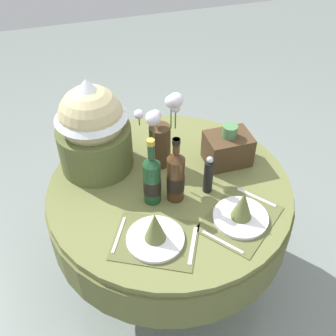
{
  "coord_description": "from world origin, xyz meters",
  "views": [
    {
      "loc": [
        -0.4,
        -1.31,
        2.1
      ],
      "look_at": [
        0.0,
        0.03,
        0.85
      ],
      "focal_mm": 43.26,
      "sensor_mm": 36.0,
      "label": 1
    }
  ],
  "objects_px": {
    "dining_table": "(170,206)",
    "place_setting_right": "(241,212)",
    "flower_vase": "(161,134)",
    "pepper_mill": "(208,175)",
    "woven_basket_side_right": "(228,148)",
    "wine_bottle_centre": "(176,176)",
    "gift_tub_back_left": "(92,123)",
    "wine_bottle_left": "(152,179)",
    "place_setting_left": "(155,233)"
  },
  "relations": [
    {
      "from": "place_setting_right",
      "to": "wine_bottle_left",
      "type": "distance_m",
      "value": 0.41
    },
    {
      "from": "flower_vase",
      "to": "pepper_mill",
      "type": "distance_m",
      "value": 0.3
    },
    {
      "from": "wine_bottle_centre",
      "to": "pepper_mill",
      "type": "bearing_deg",
      "value": 0.23
    },
    {
      "from": "dining_table",
      "to": "place_setting_right",
      "type": "bearing_deg",
      "value": -52.09
    },
    {
      "from": "place_setting_left",
      "to": "wine_bottle_centre",
      "type": "relative_size",
      "value": 1.26
    },
    {
      "from": "place_setting_right",
      "to": "pepper_mill",
      "type": "xyz_separation_m",
      "value": [
        -0.07,
        0.21,
        0.05
      ]
    },
    {
      "from": "place_setting_right",
      "to": "woven_basket_side_right",
      "type": "xyz_separation_m",
      "value": [
        0.09,
        0.38,
        0.04
      ]
    },
    {
      "from": "dining_table",
      "to": "place_setting_left",
      "type": "height_order",
      "value": "place_setting_left"
    },
    {
      "from": "dining_table",
      "to": "pepper_mill",
      "type": "distance_m",
      "value": 0.3
    },
    {
      "from": "dining_table",
      "to": "gift_tub_back_left",
      "type": "xyz_separation_m",
      "value": [
        -0.3,
        0.24,
        0.4
      ]
    },
    {
      "from": "dining_table",
      "to": "woven_basket_side_right",
      "type": "bearing_deg",
      "value": 14.31
    },
    {
      "from": "woven_basket_side_right",
      "to": "wine_bottle_centre",
      "type": "bearing_deg",
      "value": -152.21
    },
    {
      "from": "gift_tub_back_left",
      "to": "woven_basket_side_right",
      "type": "distance_m",
      "value": 0.66
    },
    {
      "from": "wine_bottle_centre",
      "to": "pepper_mill",
      "type": "distance_m",
      "value": 0.16
    },
    {
      "from": "wine_bottle_centre",
      "to": "woven_basket_side_right",
      "type": "height_order",
      "value": "wine_bottle_centre"
    },
    {
      "from": "wine_bottle_centre",
      "to": "pepper_mill",
      "type": "height_order",
      "value": "wine_bottle_centre"
    },
    {
      "from": "woven_basket_side_right",
      "to": "gift_tub_back_left",
      "type": "bearing_deg",
      "value": 165.42
    },
    {
      "from": "dining_table",
      "to": "wine_bottle_centre",
      "type": "relative_size",
      "value": 3.5
    },
    {
      "from": "place_setting_right",
      "to": "pepper_mill",
      "type": "height_order",
      "value": "pepper_mill"
    },
    {
      "from": "place_setting_right",
      "to": "wine_bottle_left",
      "type": "height_order",
      "value": "wine_bottle_left"
    },
    {
      "from": "place_setting_left",
      "to": "wine_bottle_centre",
      "type": "bearing_deg",
      "value": 53.99
    },
    {
      "from": "pepper_mill",
      "to": "dining_table",
      "type": "bearing_deg",
      "value": 150.95
    },
    {
      "from": "place_setting_left",
      "to": "place_setting_right",
      "type": "bearing_deg",
      "value": 0.81
    },
    {
      "from": "dining_table",
      "to": "gift_tub_back_left",
      "type": "distance_m",
      "value": 0.55
    },
    {
      "from": "place_setting_left",
      "to": "flower_vase",
      "type": "bearing_deg",
      "value": 70.84
    },
    {
      "from": "wine_bottle_left",
      "to": "gift_tub_back_left",
      "type": "xyz_separation_m",
      "value": [
        -0.2,
        0.32,
        0.12
      ]
    },
    {
      "from": "place_setting_right",
      "to": "gift_tub_back_left",
      "type": "bearing_deg",
      "value": 134.47
    },
    {
      "from": "flower_vase",
      "to": "place_setting_left",
      "type": "bearing_deg",
      "value": -109.16
    },
    {
      "from": "wine_bottle_centre",
      "to": "gift_tub_back_left",
      "type": "height_order",
      "value": "gift_tub_back_left"
    },
    {
      "from": "place_setting_right",
      "to": "wine_bottle_left",
      "type": "relative_size",
      "value": 1.25
    },
    {
      "from": "flower_vase",
      "to": "pepper_mill",
      "type": "relative_size",
      "value": 2.02
    },
    {
      "from": "place_setting_left",
      "to": "woven_basket_side_right",
      "type": "height_order",
      "value": "woven_basket_side_right"
    },
    {
      "from": "place_setting_left",
      "to": "flower_vase",
      "type": "distance_m",
      "value": 0.5
    },
    {
      "from": "place_setting_left",
      "to": "woven_basket_side_right",
      "type": "bearing_deg",
      "value": 38.76
    },
    {
      "from": "pepper_mill",
      "to": "place_setting_left",
      "type": "bearing_deg",
      "value": -145.38
    },
    {
      "from": "place_setting_left",
      "to": "wine_bottle_left",
      "type": "height_order",
      "value": "wine_bottle_left"
    },
    {
      "from": "wine_bottle_left",
      "to": "wine_bottle_centre",
      "type": "relative_size",
      "value": 1.02
    },
    {
      "from": "dining_table",
      "to": "woven_basket_side_right",
      "type": "distance_m",
      "value": 0.41
    },
    {
      "from": "flower_vase",
      "to": "woven_basket_side_right",
      "type": "distance_m",
      "value": 0.34
    },
    {
      "from": "gift_tub_back_left",
      "to": "flower_vase",
      "type": "bearing_deg",
      "value": -16.59
    },
    {
      "from": "place_setting_right",
      "to": "wine_bottle_centre",
      "type": "height_order",
      "value": "wine_bottle_centre"
    },
    {
      "from": "flower_vase",
      "to": "dining_table",
      "type": "bearing_deg",
      "value": -91.54
    },
    {
      "from": "wine_bottle_centre",
      "to": "pepper_mill",
      "type": "xyz_separation_m",
      "value": [
        0.15,
        0.0,
        -0.04
      ]
    },
    {
      "from": "flower_vase",
      "to": "wine_bottle_left",
      "type": "height_order",
      "value": "flower_vase"
    },
    {
      "from": "wine_bottle_left",
      "to": "woven_basket_side_right",
      "type": "xyz_separation_m",
      "value": [
        0.43,
        0.15,
        -0.04
      ]
    },
    {
      "from": "pepper_mill",
      "to": "gift_tub_back_left",
      "type": "height_order",
      "value": "gift_tub_back_left"
    },
    {
      "from": "woven_basket_side_right",
      "to": "flower_vase",
      "type": "bearing_deg",
      "value": 167.37
    },
    {
      "from": "place_setting_left",
      "to": "flower_vase",
      "type": "relative_size",
      "value": 1.03
    },
    {
      "from": "flower_vase",
      "to": "woven_basket_side_right",
      "type": "relative_size",
      "value": 1.88
    },
    {
      "from": "wine_bottle_left",
      "to": "wine_bottle_centre",
      "type": "bearing_deg",
      "value": -8.02
    }
  ]
}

